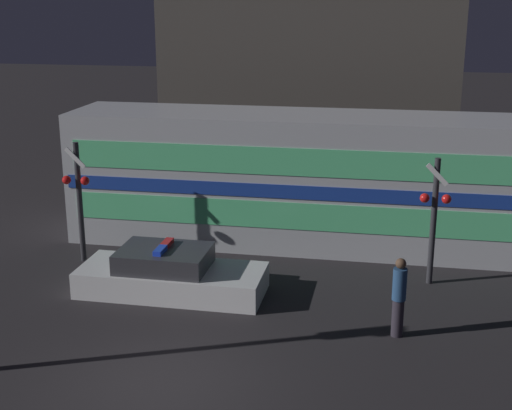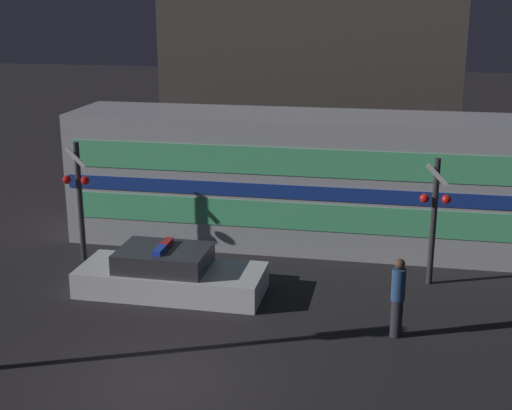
{
  "view_description": "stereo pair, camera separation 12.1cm",
  "coord_description": "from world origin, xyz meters",
  "px_view_note": "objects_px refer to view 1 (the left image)",
  "views": [
    {
      "loc": [
        4.05,
        -11.62,
        7.18
      ],
      "look_at": [
        0.69,
        6.43,
        1.74
      ],
      "focal_mm": 50.0,
      "sensor_mm": 36.0,
      "label": 1
    },
    {
      "loc": [
        4.16,
        -11.59,
        7.18
      ],
      "look_at": [
        0.69,
        6.43,
        1.74
      ],
      "focal_mm": 50.0,
      "sensor_mm": 36.0,
      "label": 2
    }
  ],
  "objects_px": {
    "train": "(328,181)",
    "police_car": "(170,275)",
    "pedestrian": "(399,297)",
    "crossing_signal_near": "(434,215)"
  },
  "relations": [
    {
      "from": "police_car",
      "to": "pedestrian",
      "type": "distance_m",
      "value": 5.75
    },
    {
      "from": "train",
      "to": "police_car",
      "type": "height_order",
      "value": "train"
    },
    {
      "from": "police_car",
      "to": "train",
      "type": "bearing_deg",
      "value": 52.05
    },
    {
      "from": "crossing_signal_near",
      "to": "pedestrian",
      "type": "bearing_deg",
      "value": -104.94
    },
    {
      "from": "train",
      "to": "police_car",
      "type": "xyz_separation_m",
      "value": [
        -3.5,
        -4.39,
        -1.47
      ]
    },
    {
      "from": "police_car",
      "to": "pedestrian",
      "type": "xyz_separation_m",
      "value": [
        5.57,
        -1.37,
        0.46
      ]
    },
    {
      "from": "train",
      "to": "crossing_signal_near",
      "type": "bearing_deg",
      "value": -42.11
    },
    {
      "from": "train",
      "to": "pedestrian",
      "type": "relative_size",
      "value": 8.45
    },
    {
      "from": "police_car",
      "to": "pedestrian",
      "type": "bearing_deg",
      "value": -13.29
    },
    {
      "from": "police_car",
      "to": "crossing_signal_near",
      "type": "relative_size",
      "value": 1.4
    }
  ]
}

